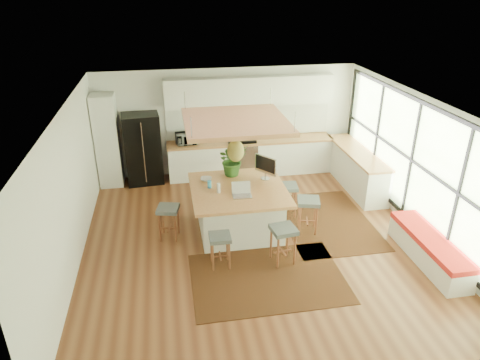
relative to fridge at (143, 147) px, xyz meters
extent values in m
plane|color=brown|center=(2.14, -3.17, -0.93)|extent=(7.00, 7.00, 0.00)
plane|color=white|center=(2.14, -3.17, 1.78)|extent=(7.00, 7.00, 0.00)
plane|color=white|center=(2.14, 0.33, 0.42)|extent=(6.50, 0.00, 6.50)
plane|color=white|center=(2.14, -6.67, 0.42)|extent=(6.50, 0.00, 6.50)
plane|color=white|center=(-1.11, -3.17, 0.42)|extent=(0.00, 7.00, 7.00)
plane|color=white|center=(5.39, -3.17, 0.42)|extent=(0.00, 7.00, 7.00)
cube|color=white|center=(-0.81, 0.01, 0.20)|extent=(0.55, 0.60, 2.25)
cube|color=white|center=(2.69, 0.01, -0.49)|extent=(4.20, 0.60, 0.88)
cube|color=#AD6B3D|center=(2.69, 0.01, -0.03)|extent=(4.24, 0.64, 0.05)
cube|color=white|center=(2.69, 0.31, 0.43)|extent=(4.20, 0.02, 0.80)
cube|color=white|center=(2.69, 0.15, 1.22)|extent=(4.20, 0.34, 0.70)
cube|color=white|center=(5.07, -1.17, -0.49)|extent=(0.60, 2.50, 0.88)
cube|color=#AD6B3D|center=(5.07, -1.17, -0.03)|extent=(0.64, 2.54, 0.05)
cube|color=black|center=(2.13, -4.36, -0.92)|extent=(2.60, 1.80, 0.01)
cube|color=black|center=(3.78, -2.70, -0.92)|extent=(1.80, 2.60, 0.01)
imported|color=#A5A5AA|center=(1.08, 0.01, 0.17)|extent=(0.54, 0.35, 0.35)
imported|color=#1E4C19|center=(1.90, -2.02, 0.27)|extent=(0.82, 0.85, 0.52)
imported|color=silver|center=(1.32, -2.22, 0.03)|extent=(0.27, 0.27, 0.06)
cylinder|color=#3AAAEA|center=(1.36, -2.58, 0.10)|extent=(0.07, 0.07, 0.19)
cylinder|color=silver|center=(1.51, -2.83, 0.10)|extent=(0.07, 0.07, 0.19)
camera|label=1|loc=(0.61, -10.25, 3.76)|focal=32.67mm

